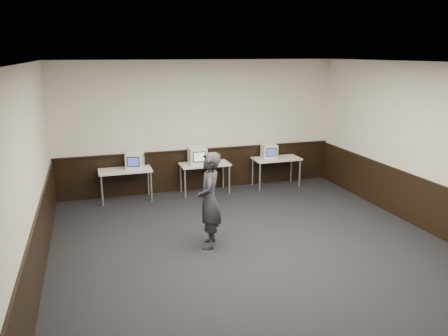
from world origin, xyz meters
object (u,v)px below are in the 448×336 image
Objects in this scene: desk_left at (125,172)px; emac_left at (135,161)px; emac_right at (269,151)px; desk_center at (205,166)px; emac_center at (197,156)px; desk_right at (276,161)px; person at (209,200)px.

desk_left is 2.45× the size of emac_left.
emac_left is at bearing -174.34° from emac_right.
emac_right reaches higher than desk_center.
desk_center is (1.90, 0.00, 0.00)m from desk_left.
emac_left is 1.49m from emac_center.
emac_right reaches higher than desk_left.
emac_center is 1.89m from emac_right.
desk_left is 1.00× the size of desk_right.
desk_right is at bearing 0.00° from desk_left.
desk_left is 2.62× the size of emac_center.
emac_center is 1.10× the size of emac_right.
emac_center is (-0.18, -0.01, 0.28)m from desk_center.
desk_center is 1.90m from desk_right.
desk_center is 2.89× the size of emac_right.
emac_right is (3.37, 0.01, -0.01)m from emac_left.
desk_right is (1.90, 0.00, 0.00)m from desk_center.
person is at bearing -98.17° from emac_center.
desk_left and desk_right have the same top height.
emac_center reaches higher than emac_left.
desk_center is 1.00× the size of desk_right.
desk_left is at bearing -174.03° from emac_right.
person is at bearing -131.29° from desk_right.
desk_left is at bearing 180.00° from desk_center.
emac_left is 1.18× the size of emac_right.
emac_left is at bearing -143.09° from person.
desk_left is at bearing -138.99° from person.
emac_center is at bearing -170.91° from person.
desk_right is 2.10m from emac_center.
emac_right is (3.61, 0.03, 0.25)m from desk_left.
emac_center reaches higher than desk_left.
person is at bearing -123.31° from emac_right.
desk_right is 0.32m from emac_right.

